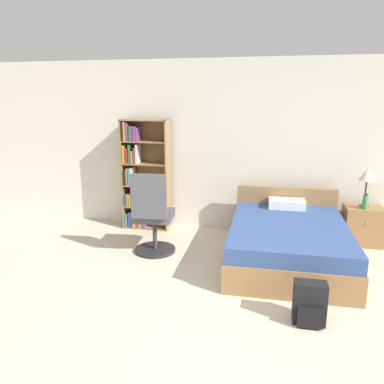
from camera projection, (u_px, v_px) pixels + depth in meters
The scene contains 9 objects.
ground_plane at pixel (227, 365), 2.90m from camera, with size 14.00×14.00×0.00m, color beige.
wall_back at pixel (252, 147), 5.66m from camera, with size 9.00×0.06×2.60m.
bookshelf at pixel (141, 176), 5.86m from camera, with size 0.73×0.30×1.71m.
bed at pixel (288, 241), 4.73m from camera, with size 1.43×1.95×0.76m.
office_chair at pixel (153, 217), 4.87m from camera, with size 0.55×0.61×1.12m.
nightstand at pixel (362, 225), 5.30m from camera, with size 0.51×0.44×0.54m.
table_lamp at pixel (367, 176), 5.15m from camera, with size 0.23×0.23×0.55m.
water_bottle at pixel (365, 202), 5.12m from camera, with size 0.08×0.08×0.21m.
backpack_black at pixel (310, 304), 3.41m from camera, with size 0.29×0.22×0.40m.
Camera 1 is at (0.23, -2.50, 2.00)m, focal length 35.00 mm.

